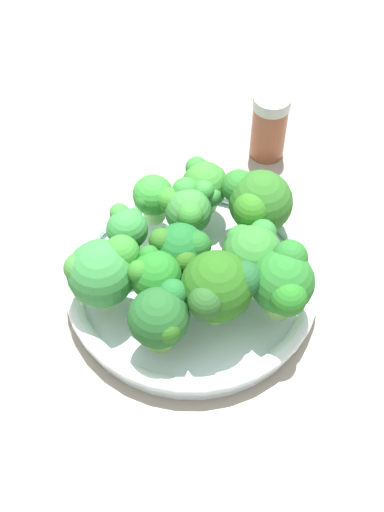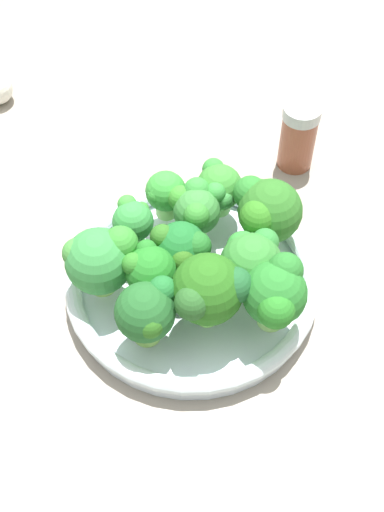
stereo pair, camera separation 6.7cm
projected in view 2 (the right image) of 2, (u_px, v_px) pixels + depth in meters
The scene contains 15 objects.
ground_plane at pixel (159, 309), 72.34cm from camera, with size 130.00×130.00×2.50cm, color gray.
bowl at pixel (192, 283), 70.95cm from camera, with size 26.09×26.09×3.09cm.
broccoli_floret_0 at pixel (251, 261), 65.98cm from camera, with size 6.62×6.17×6.80cm.
broccoli_floret_1 at pixel (151, 272), 64.85cm from camera, with size 5.14×5.19×6.76cm.
broccoli_floret_2 at pixel (266, 209), 69.22cm from camera, with size 7.13×7.46×7.53cm.
broccoli_floret_3 at pixel (219, 188), 72.50cm from camera, with size 5.83×4.99×5.82cm.
broccoli_floret_4 at pixel (274, 294), 62.49cm from camera, with size 7.27×6.84×7.95cm.
broccoli_floret_5 at pixel (133, 221), 69.01cm from camera, with size 4.25×4.20×6.11cm.
broccoli_floret_6 at pixel (209, 291), 62.47cm from camera, with size 7.43×7.47×8.32cm.
broccoli_floret_7 at pixel (147, 312), 62.16cm from camera, with size 6.14×5.65×6.90cm.
broccoli_floret_8 at pixel (100, 259), 65.64cm from camera, with size 7.01×6.94×7.39cm.
broccoli_floret_9 at pixel (195, 209), 70.21cm from camera, with size 5.87×5.63×6.10cm.
broccoli_floret_10 at pixel (182, 249), 66.95cm from camera, with size 5.68×5.84×6.34cm.
broccoli_floret_11 at pixel (165, 192), 72.20cm from camera, with size 4.48×4.33×5.63cm.
pepper_shaker at pixel (298, 136), 80.27cm from camera, with size 4.38×4.38×8.72cm.
Camera 2 is at (-37.19, -14.12, 59.53)cm, focal length 48.18 mm.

